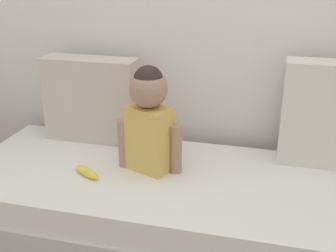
# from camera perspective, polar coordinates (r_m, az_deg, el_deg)

# --- Properties ---
(ground_plane) EXTENTS (12.00, 12.00, 0.00)m
(ground_plane) POSITION_cam_1_polar(r_m,az_deg,el_deg) (2.19, 2.68, -15.52)
(ground_plane) COLOR brown
(back_wall) EXTENTS (5.46, 0.10, 2.20)m
(back_wall) POSITION_cam_1_polar(r_m,az_deg,el_deg) (2.29, 6.15, 16.04)
(back_wall) COLOR silver
(back_wall) RESTS_ON ground
(couch) EXTENTS (2.26, 0.84, 0.37)m
(couch) POSITION_cam_1_polar(r_m,az_deg,el_deg) (2.08, 2.77, -11.52)
(couch) COLOR beige
(couch) RESTS_ON ground
(throw_pillow_left) EXTENTS (0.52, 0.16, 0.46)m
(throw_pillow_left) POSITION_cam_1_polar(r_m,az_deg,el_deg) (2.36, -10.33, 3.55)
(throw_pillow_left) COLOR #C1B29E
(throw_pillow_left) RESTS_ON couch
(throw_pillow_right) EXTENTS (0.45, 0.16, 0.51)m
(throw_pillow_right) POSITION_cam_1_polar(r_m,az_deg,el_deg) (2.16, 21.12, 1.44)
(throw_pillow_right) COLOR beige
(throw_pillow_right) RESTS_ON couch
(toddler) EXTENTS (0.32, 0.20, 0.51)m
(toddler) POSITION_cam_1_polar(r_m,az_deg,el_deg) (1.96, -2.59, 1.25)
(toddler) COLOR gold
(toddler) RESTS_ON couch
(banana) EXTENTS (0.17, 0.12, 0.04)m
(banana) POSITION_cam_1_polar(r_m,az_deg,el_deg) (2.03, -10.97, -6.11)
(banana) COLOR yellow
(banana) RESTS_ON couch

